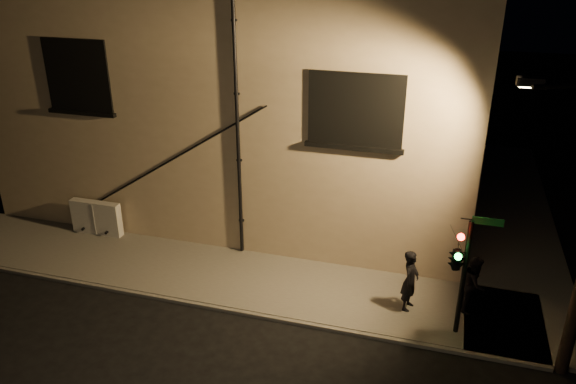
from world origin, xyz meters
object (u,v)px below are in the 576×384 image
(utility_cabinet, at_px, (97,218))
(pedestrian_b, at_px, (474,284))
(traffic_signal, at_px, (458,258))
(pedestrian_a, at_px, (410,280))

(utility_cabinet, distance_m, pedestrian_b, 12.09)
(pedestrian_b, relative_size, traffic_signal, 0.49)
(utility_cabinet, relative_size, pedestrian_a, 1.03)
(utility_cabinet, relative_size, pedestrian_b, 1.12)
(pedestrian_a, bearing_deg, pedestrian_b, -62.62)
(pedestrian_b, bearing_deg, pedestrian_a, 114.92)
(pedestrian_b, bearing_deg, traffic_signal, 165.54)
(utility_cabinet, xyz_separation_m, pedestrian_a, (10.43, -1.36, 0.28))
(utility_cabinet, bearing_deg, pedestrian_b, -4.50)
(utility_cabinet, distance_m, pedestrian_a, 10.52)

